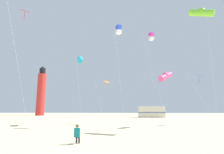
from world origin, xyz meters
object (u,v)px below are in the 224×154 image
(kite_tube_cyan, at_px, (80,60))
(kite_diamond_scarlet, at_px, (24,16))
(kite_box_magenta, at_px, (151,37))
(rv_van_cream, at_px, (151,112))
(kite_tube_lime, at_px, (202,13))
(kite_box_blue, at_px, (119,30))
(lighthouse_distant, at_px, (41,92))
(kite_tube_rainbow, at_px, (165,76))
(kite_diamond_violet, at_px, (199,76))
(kite_flyer_standing, at_px, (77,133))
(kite_diamond_orange, at_px, (106,83))

(kite_tube_cyan, relative_size, kite_diamond_scarlet, 0.77)
(kite_box_magenta, bearing_deg, rv_van_cream, 83.27)
(kite_tube_lime, distance_m, kite_box_blue, 9.72)
(kite_tube_lime, relative_size, lighthouse_distant, 0.76)
(kite_tube_cyan, height_order, rv_van_cream, kite_tube_cyan)
(kite_tube_lime, xyz_separation_m, kite_box_magenta, (-3.93, 9.09, 1.11))
(kite_tube_lime, height_order, kite_box_blue, kite_box_blue)
(kite_tube_cyan, height_order, kite_box_magenta, kite_box_magenta)
(kite_tube_cyan, bearing_deg, kite_tube_rainbow, -12.27)
(lighthouse_distant, bearing_deg, kite_box_magenta, -45.74)
(kite_diamond_violet, distance_m, lighthouse_distant, 51.85)
(kite_tube_lime, relative_size, kite_diamond_scarlet, 1.01)
(kite_tube_rainbow, relative_size, kite_diamond_scarlet, 0.53)
(kite_diamond_violet, distance_m, rv_van_cream, 22.59)
(kite_box_blue, distance_m, kite_box_magenta, 7.11)
(kite_tube_cyan, distance_m, kite_diamond_scarlet, 9.20)
(kite_diamond_scarlet, bearing_deg, kite_flyer_standing, -38.89)
(kite_diamond_scarlet, bearing_deg, kite_box_magenta, 34.74)
(kite_flyer_standing, xyz_separation_m, lighthouse_distant, (-25.43, 49.72, 7.22))
(kite_flyer_standing, xyz_separation_m, kite_diamond_scarlet, (-7.65, 6.17, 11.17))
(kite_tube_rainbow, relative_size, rv_van_cream, 1.03)
(kite_tube_lime, height_order, kite_diamond_scarlet, kite_tube_lime)
(kite_tube_rainbow, bearing_deg, rv_van_cream, 86.31)
(kite_tube_rainbow, bearing_deg, kite_box_magenta, 98.86)
(kite_diamond_orange, distance_m, kite_tube_cyan, 6.25)
(kite_tube_rainbow, distance_m, kite_diamond_scarlet, 17.33)
(kite_flyer_standing, bearing_deg, kite_diamond_orange, -93.69)
(kite_diamond_scarlet, xyz_separation_m, kite_diamond_violet, (20.92, 9.05, -5.17))
(kite_box_magenta, distance_m, kite_diamond_violet, 9.09)
(kite_box_blue, relative_size, kite_diamond_scarlet, 1.01)
(rv_van_cream, bearing_deg, kite_diamond_orange, -119.65)
(lighthouse_distant, bearing_deg, kite_tube_cyan, -58.48)
(kite_box_blue, relative_size, kite_diamond_violet, 1.81)
(rv_van_cream, bearing_deg, lighthouse_distant, 157.68)
(kite_diamond_orange, height_order, kite_box_blue, kite_box_blue)
(kite_flyer_standing, height_order, kite_tube_cyan, kite_tube_cyan)
(kite_diamond_violet, bearing_deg, lighthouse_distant, 138.29)
(kite_diamond_orange, relative_size, kite_box_blue, 0.52)
(kite_tube_rainbow, xyz_separation_m, rv_van_cream, (1.64, 25.47, -4.64))
(kite_tube_cyan, xyz_separation_m, rv_van_cream, (12.91, 23.02, -7.59))
(kite_box_blue, bearing_deg, kite_diamond_violet, 19.37)
(kite_diamond_orange, distance_m, kite_tube_rainbow, 10.63)
(kite_box_magenta, xyz_separation_m, lighthouse_distant, (-32.49, 33.34, -5.31))
(kite_flyer_standing, bearing_deg, lighthouse_distant, -67.08)
(kite_tube_lime, distance_m, kite_tube_cyan, 16.14)
(kite_diamond_orange, distance_m, lighthouse_distant, 40.28)
(kite_box_magenta, distance_m, lighthouse_distant, 46.86)
(kite_diamond_orange, xyz_separation_m, kite_box_magenta, (7.21, -2.03, 6.93))
(kite_box_blue, bearing_deg, kite_flyer_standing, -100.78)
(kite_diamond_violet, bearing_deg, kite_box_blue, -160.63)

